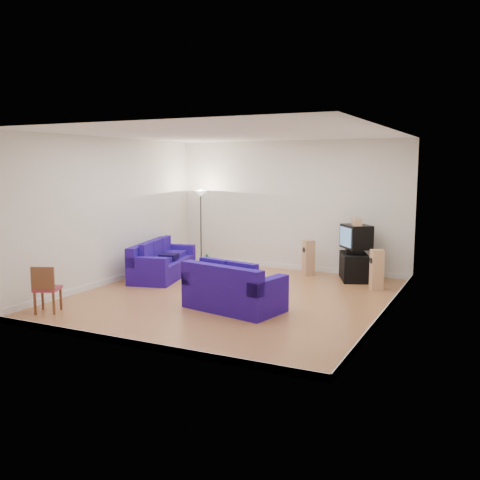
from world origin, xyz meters
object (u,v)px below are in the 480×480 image
at_px(coffee_table, 219,272).
at_px(tv_stand, 354,267).
at_px(sofa_three_seat, 161,264).
at_px(television, 356,237).
at_px(sofa_loveseat, 232,292).

xyz_separation_m(coffee_table, tv_stand, (2.44, 1.99, -0.01)).
bearing_deg(sofa_three_seat, television, 99.68).
bearing_deg(tv_stand, sofa_loveseat, -42.85).
relative_size(sofa_three_seat, coffee_table, 2.05).
relative_size(coffee_table, television, 1.29).
distance_m(sofa_three_seat, tv_stand, 4.46).
height_order(coffee_table, tv_stand, tv_stand).
bearing_deg(coffee_table, tv_stand, 39.28).
relative_size(sofa_three_seat, sofa_loveseat, 1.21).
bearing_deg(television, tv_stand, -62.22).
relative_size(sofa_three_seat, television, 2.64).
relative_size(coffee_table, tv_stand, 1.11).
bearing_deg(tv_stand, sofa_three_seat, -89.54).
bearing_deg(sofa_three_seat, tv_stand, 99.22).
distance_m(sofa_three_seat, coffee_table, 1.71).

